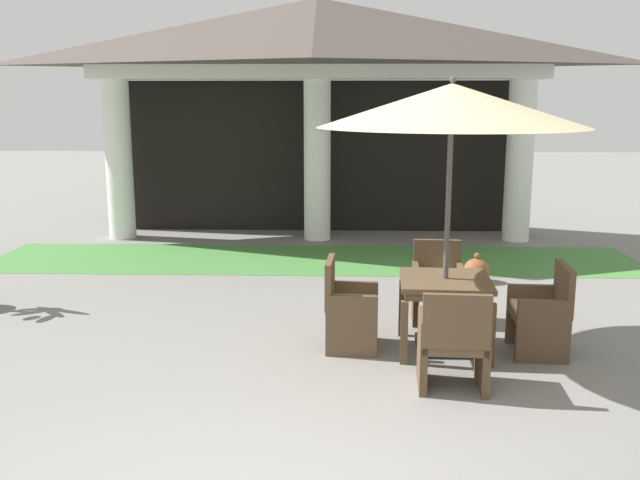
% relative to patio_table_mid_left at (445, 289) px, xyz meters
% --- Properties ---
extents(background_pavilion, '(8.29, 3.16, 4.16)m').
position_rel_patio_table_mid_left_xyz_m(background_pavilion, '(-1.47, 5.73, 2.62)').
color(background_pavilion, white).
rests_on(background_pavilion, ground).
extents(lawn_strip, '(10.09, 2.10, 0.01)m').
position_rel_patio_table_mid_left_xyz_m(lawn_strip, '(-1.47, 3.99, -0.64)').
color(lawn_strip, '#47843D').
rests_on(lawn_strip, ground).
extents(patio_table_mid_left, '(0.93, 0.93, 0.75)m').
position_rel_patio_table_mid_left_xyz_m(patio_table_mid_left, '(0.00, 0.00, 0.00)').
color(patio_table_mid_left, brown).
rests_on(patio_table_mid_left, ground).
extents(patio_umbrella_mid_left, '(2.56, 2.56, 2.69)m').
position_rel_patio_table_mid_left_xyz_m(patio_umbrella_mid_left, '(0.00, 0.00, 1.76)').
color(patio_umbrella_mid_left, '#2D2D2D').
rests_on(patio_umbrella_mid_left, ground).
extents(patio_chair_mid_left_west, '(0.55, 0.62, 0.92)m').
position_rel_patio_table_mid_left_xyz_m(patio_chair_mid_left_west, '(-0.95, 0.06, -0.23)').
color(patio_chair_mid_left_west, brown).
rests_on(patio_chair_mid_left_west, ground).
extents(patio_chair_mid_left_north, '(0.59, 0.52, 0.91)m').
position_rel_patio_table_mid_left_xyz_m(patio_chair_mid_left_north, '(0.06, 0.95, -0.22)').
color(patio_chair_mid_left_north, brown).
rests_on(patio_chair_mid_left_north, ground).
extents(patio_chair_mid_left_east, '(0.55, 0.64, 0.91)m').
position_rel_patio_table_mid_left_xyz_m(patio_chair_mid_left_east, '(0.95, -0.06, -0.23)').
color(patio_chair_mid_left_east, brown).
rests_on(patio_chair_mid_left_east, ground).
extents(patio_chair_mid_left_south, '(0.62, 0.57, 0.91)m').
position_rel_patio_table_mid_left_xyz_m(patio_chair_mid_left_south, '(-0.06, -0.95, -0.23)').
color(patio_chair_mid_left_south, brown).
rests_on(patio_chair_mid_left_south, ground).
extents(terracotta_urn, '(0.35, 0.35, 0.41)m').
position_rel_patio_table_mid_left_xyz_m(terracotta_urn, '(0.83, 2.69, -0.47)').
color(terracotta_urn, brown).
rests_on(terracotta_urn, ground).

